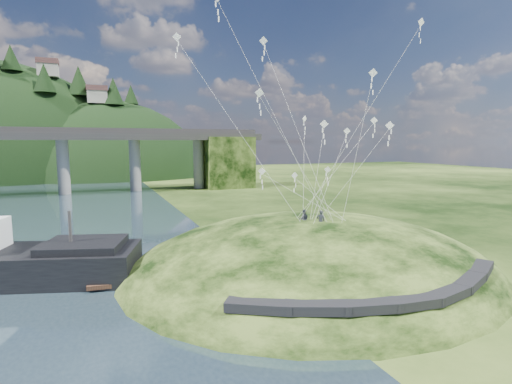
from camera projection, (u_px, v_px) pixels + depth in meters
name	position (u px, v px, depth m)	size (l,w,h in m)	color
ground	(238.00, 289.00, 32.23)	(320.00, 320.00, 0.00)	black
grass_hill	(312.00, 285.00, 37.27)	(36.00, 32.00, 13.00)	black
footpath	(398.00, 293.00, 25.84)	(22.29, 5.84, 0.83)	black
bridge	(11.00, 152.00, 85.34)	(160.00, 11.00, 15.00)	#2D2B2B
wooden_dock	(174.00, 276.00, 33.96)	(13.81, 3.38, 0.98)	#311D14
kite_flyers	(310.00, 210.00, 34.98)	(1.95, 2.06, 1.95)	#22252E
kite_swarm	(304.00, 103.00, 38.62)	(20.97, 13.48, 18.26)	white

